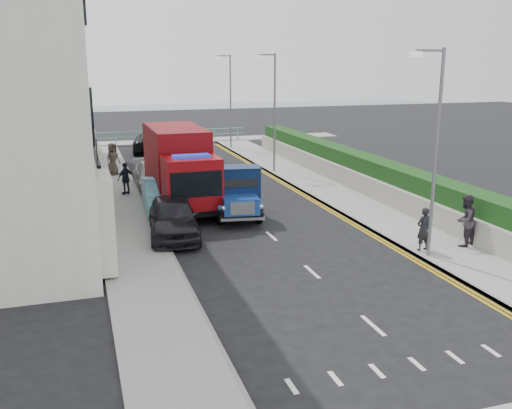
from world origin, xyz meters
name	(u,v)px	position (x,y,z in m)	size (l,w,h in m)	color
ground	(290,253)	(0.00, 0.00, 0.00)	(120.00, 120.00, 0.00)	black
pavement_west	(120,203)	(-5.20, 9.00, 0.06)	(2.40, 38.00, 0.12)	gray
pavement_east	(323,188)	(5.30, 9.00, 0.06)	(2.60, 38.00, 0.12)	gray
promenade	(165,142)	(0.00, 29.00, 0.06)	(30.00, 2.50, 0.12)	gray
sea_plane	(129,111)	(0.00, 60.00, 0.00)	(120.00, 120.00, 0.00)	slate
terrace_west	(15,48)	(-9.47, 13.00, 7.17)	(6.31, 30.20, 14.25)	white
garden_east	(357,170)	(7.21, 9.00, 0.90)	(1.45, 28.00, 1.75)	#B2AD9E
seafront_railing	(166,137)	(0.00, 28.20, 0.58)	(13.00, 0.08, 1.11)	#59B2A5
lamp_near	(434,143)	(4.18, -2.00, 4.00)	(1.23, 0.18, 7.00)	slate
lamp_mid	(273,106)	(4.18, 14.00, 4.00)	(1.23, 0.18, 7.00)	slate
lamp_far	(229,96)	(4.18, 24.00, 4.00)	(1.23, 0.18, 7.00)	slate
bedford_lorry	(237,195)	(-0.57, 4.91, 1.03)	(2.53, 4.95, 2.25)	black
red_lorry	(179,166)	(-2.53, 7.61, 1.92)	(2.43, 6.93, 3.62)	black
parked_car_front	(173,217)	(-3.60, 3.12, 0.78)	(1.84, 4.57, 1.56)	black
parked_car_mid	(162,196)	(-3.46, 7.00, 0.73)	(1.55, 4.46, 1.47)	#60B7CF
parked_car_rear	(153,176)	(-3.19, 12.00, 0.67)	(1.88, 4.63, 1.34)	#B0B0B5
seafront_car_left	(152,141)	(-1.62, 24.62, 0.75)	(2.50, 5.43, 1.51)	black
seafront_car_right	(188,145)	(0.61, 22.03, 0.76)	(1.80, 4.46, 1.52)	#A2A3A7
pedestrian_east_near	(423,229)	(4.40, -1.48, 0.89)	(0.56, 0.37, 1.54)	black
pedestrian_east_far	(465,220)	(6.10, -1.48, 1.06)	(0.92, 0.71, 1.89)	#342C36
pedestrian_west_near	(126,178)	(-4.74, 10.47, 0.91)	(0.93, 0.39, 1.58)	black
pedestrian_west_far	(113,159)	(-5.01, 15.75, 1.05)	(0.91, 0.59, 1.85)	#3E352C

